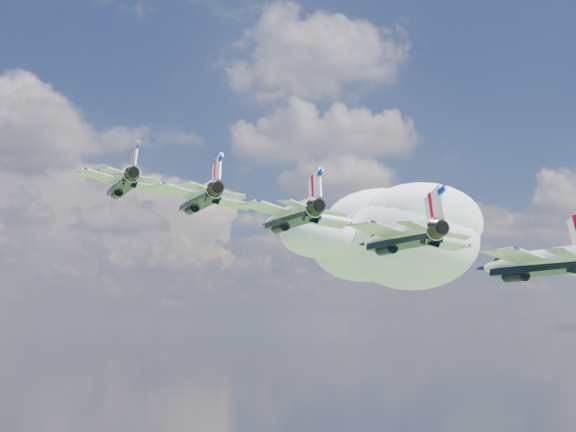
{
  "coord_description": "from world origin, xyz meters",
  "views": [
    {
      "loc": [
        -3.62,
        -65.13,
        139.32
      ],
      "look_at": [
        4.52,
        13.59,
        150.44
      ],
      "focal_mm": 50.0,
      "sensor_mm": 36.0,
      "label": 1
    }
  ],
  "objects_px": {
    "jet_1": "(198,198)",
    "jet_4": "(529,263)",
    "jet_2": "(288,216)",
    "jet_0": "(121,184)",
    "jet_3": "(397,237)"
  },
  "relations": [
    {
      "from": "jet_2",
      "to": "jet_0",
      "type": "bearing_deg",
      "value": 122.66
    },
    {
      "from": "jet_1",
      "to": "jet_4",
      "type": "xyz_separation_m",
      "value": [
        27.29,
        -23.71,
        -8.73
      ]
    },
    {
      "from": "jet_0",
      "to": "jet_4",
      "type": "relative_size",
      "value": 1.0
    },
    {
      "from": "jet_4",
      "to": "jet_2",
      "type": "bearing_deg",
      "value": 122.66
    },
    {
      "from": "jet_3",
      "to": "jet_4",
      "type": "distance_m",
      "value": 12.4
    },
    {
      "from": "jet_1",
      "to": "jet_2",
      "type": "xyz_separation_m",
      "value": [
        9.1,
        -7.9,
        -2.91
      ]
    },
    {
      "from": "jet_1",
      "to": "jet_4",
      "type": "relative_size",
      "value": 1.0
    },
    {
      "from": "jet_1",
      "to": "jet_2",
      "type": "relative_size",
      "value": 1.0
    },
    {
      "from": "jet_3",
      "to": "jet_0",
      "type": "bearing_deg",
      "value": 122.66
    },
    {
      "from": "jet_1",
      "to": "jet_4",
      "type": "bearing_deg",
      "value": -57.34
    },
    {
      "from": "jet_1",
      "to": "jet_3",
      "type": "height_order",
      "value": "jet_1"
    },
    {
      "from": "jet_2",
      "to": "jet_3",
      "type": "relative_size",
      "value": 1.0
    },
    {
      "from": "jet_1",
      "to": "jet_4",
      "type": "distance_m",
      "value": 37.19
    },
    {
      "from": "jet_2",
      "to": "jet_3",
      "type": "bearing_deg",
      "value": -57.34
    },
    {
      "from": "jet_0",
      "to": "jet_3",
      "type": "relative_size",
      "value": 1.0
    }
  ]
}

